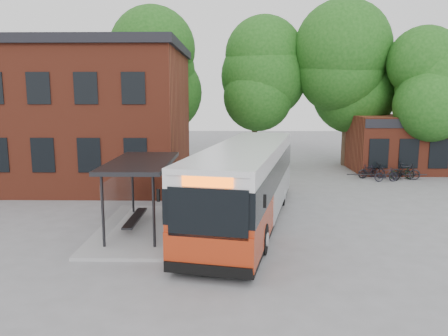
{
  "coord_description": "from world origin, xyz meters",
  "views": [
    {
      "loc": [
        -0.89,
        -18.15,
        5.42
      ],
      "look_at": [
        -1.23,
        2.48,
        2.0
      ],
      "focal_mm": 35.0,
      "sensor_mm": 36.0,
      "label": 1
    }
  ],
  "objects_px": {
    "bicycle_2": "(372,171)",
    "bicycle_3": "(386,175)",
    "bicycle_1": "(368,171)",
    "bicycle_6": "(403,173)",
    "bus_shelter": "(142,195)",
    "city_bus": "(247,184)",
    "bicycle_5": "(405,171)",
    "bicycle_4": "(401,173)"
  },
  "relations": [
    {
      "from": "bicycle_1",
      "to": "bicycle_6",
      "type": "relative_size",
      "value": 0.83
    },
    {
      "from": "bus_shelter",
      "to": "bicycle_2",
      "type": "xyz_separation_m",
      "value": [
        12.95,
        11.51,
        -0.95
      ]
    },
    {
      "from": "bicycle_2",
      "to": "bicycle_3",
      "type": "relative_size",
      "value": 1.2
    },
    {
      "from": "bicycle_6",
      "to": "city_bus",
      "type": "bearing_deg",
      "value": 110.52
    },
    {
      "from": "city_bus",
      "to": "bicycle_3",
      "type": "relative_size",
      "value": 8.44
    },
    {
      "from": "bicycle_3",
      "to": "bicycle_5",
      "type": "relative_size",
      "value": 0.85
    },
    {
      "from": "bicycle_4",
      "to": "bicycle_6",
      "type": "relative_size",
      "value": 0.88
    },
    {
      "from": "bus_shelter",
      "to": "city_bus",
      "type": "height_order",
      "value": "city_bus"
    },
    {
      "from": "city_bus",
      "to": "bicycle_1",
      "type": "relative_size",
      "value": 8.94
    },
    {
      "from": "bicycle_3",
      "to": "bicycle_2",
      "type": "bearing_deg",
      "value": 16.06
    },
    {
      "from": "bicycle_2",
      "to": "bicycle_3",
      "type": "xyz_separation_m",
      "value": [
        0.55,
        -1.18,
        -0.02
      ]
    },
    {
      "from": "bicycle_2",
      "to": "bicycle_4",
      "type": "bearing_deg",
      "value": -104.77
    },
    {
      "from": "city_bus",
      "to": "bicycle_5",
      "type": "distance_m",
      "value": 14.55
    },
    {
      "from": "bicycle_5",
      "to": "bicycle_6",
      "type": "distance_m",
      "value": 0.26
    },
    {
      "from": "bus_shelter",
      "to": "city_bus",
      "type": "xyz_separation_m",
      "value": [
        4.28,
        1.26,
        0.23
      ]
    },
    {
      "from": "bicycle_1",
      "to": "bicycle_6",
      "type": "height_order",
      "value": "bicycle_6"
    },
    {
      "from": "bicycle_2",
      "to": "bicycle_5",
      "type": "relative_size",
      "value": 1.02
    },
    {
      "from": "bus_shelter",
      "to": "bicycle_2",
      "type": "distance_m",
      "value": 17.35
    },
    {
      "from": "bicycle_1",
      "to": "bicycle_5",
      "type": "xyz_separation_m",
      "value": [
        2.22,
        -0.71,
        0.11
      ]
    },
    {
      "from": "bicycle_1",
      "to": "bicycle_4",
      "type": "xyz_separation_m",
      "value": [
        2.05,
        -0.43,
        -0.03
      ]
    },
    {
      "from": "city_bus",
      "to": "bicycle_5",
      "type": "xyz_separation_m",
      "value": [
        10.71,
        9.79,
        -1.13
      ]
    },
    {
      "from": "city_bus",
      "to": "bicycle_1",
      "type": "distance_m",
      "value": 13.56
    },
    {
      "from": "bicycle_2",
      "to": "bicycle_6",
      "type": "xyz_separation_m",
      "value": [
        1.86,
        -0.62,
        -0.03
      ]
    },
    {
      "from": "bicycle_2",
      "to": "bus_shelter",
      "type": "bearing_deg",
      "value": 122.42
    },
    {
      "from": "bicycle_1",
      "to": "bicycle_6",
      "type": "bearing_deg",
      "value": -132.22
    },
    {
      "from": "bicycle_2",
      "to": "bicycle_5",
      "type": "bearing_deg",
      "value": -111.92
    },
    {
      "from": "city_bus",
      "to": "bicycle_3",
      "type": "height_order",
      "value": "city_bus"
    },
    {
      "from": "bus_shelter",
      "to": "bicycle_1",
      "type": "relative_size",
      "value": 4.73
    },
    {
      "from": "city_bus",
      "to": "bicycle_6",
      "type": "xyz_separation_m",
      "value": [
        10.53,
        9.63,
        -1.21
      ]
    },
    {
      "from": "city_bus",
      "to": "bicycle_2",
      "type": "xyz_separation_m",
      "value": [
        8.67,
        10.25,
        -1.18
      ]
    },
    {
      "from": "bicycle_5",
      "to": "bus_shelter",
      "type": "bearing_deg",
      "value": 137.64
    },
    {
      "from": "bicycle_6",
      "to": "bicycle_3",
      "type": "bearing_deg",
      "value": 91.3
    },
    {
      "from": "bicycle_6",
      "to": "bicycle_4",
      "type": "bearing_deg",
      "value": -23.92
    },
    {
      "from": "bus_shelter",
      "to": "bicycle_3",
      "type": "xyz_separation_m",
      "value": [
        13.5,
        10.33,
        -0.98
      ]
    },
    {
      "from": "bicycle_2",
      "to": "bicycle_4",
      "type": "height_order",
      "value": "bicycle_2"
    },
    {
      "from": "bicycle_6",
      "to": "bicycle_1",
      "type": "bearing_deg",
      "value": 44.9
    },
    {
      "from": "bicycle_2",
      "to": "bicycle_5",
      "type": "xyz_separation_m",
      "value": [
        2.04,
        -0.46,
        0.06
      ]
    },
    {
      "from": "bicycle_1",
      "to": "bicycle_4",
      "type": "bearing_deg",
      "value": -120.95
    },
    {
      "from": "bicycle_2",
      "to": "bicycle_6",
      "type": "bearing_deg",
      "value": -117.68
    },
    {
      "from": "bicycle_1",
      "to": "bicycle_4",
      "type": "height_order",
      "value": "bicycle_1"
    },
    {
      "from": "bus_shelter",
      "to": "bicycle_4",
      "type": "xyz_separation_m",
      "value": [
        14.82,
        11.33,
        -1.04
      ]
    },
    {
      "from": "bicycle_5",
      "to": "city_bus",
      "type": "bearing_deg",
      "value": 143.67
    }
  ]
}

